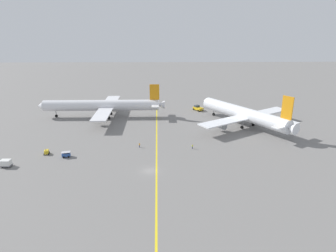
# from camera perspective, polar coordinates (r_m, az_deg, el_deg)

# --- Properties ---
(ground_plane) EXTENTS (600.00, 600.00, 0.00)m
(ground_plane) POSITION_cam_1_polar(r_m,az_deg,el_deg) (84.87, -3.59, -8.78)
(ground_plane) COLOR slate
(taxiway_stripe) EXTENTS (1.92, 120.00, 0.01)m
(taxiway_stripe) POSITION_cam_1_polar(r_m,az_deg,el_deg) (93.83, -2.25, -6.00)
(taxiway_stripe) COLOR yellow
(taxiway_stripe) RESTS_ON ground
(airliner_at_gate_left) EXTENTS (58.20, 45.22, 15.16)m
(airliner_at_gate_left) POSITION_cam_1_polar(r_m,az_deg,el_deg) (137.95, -12.67, 3.92)
(airliner_at_gate_left) COLOR silver
(airliner_at_gate_left) RESTS_ON ground
(airliner_being_pushed) EXTENTS (43.42, 44.62, 16.32)m
(airliner_being_pushed) POSITION_cam_1_polar(r_m,az_deg,el_deg) (126.08, 14.56, 2.29)
(airliner_being_pushed) COLOR white
(airliner_being_pushed) RESTS_ON ground
(pushback_tug) EXTENTS (5.81, 7.83, 2.80)m
(pushback_tug) POSITION_cam_1_polar(r_m,az_deg,el_deg) (147.80, 5.88, 3.52)
(pushback_tug) COLOR gold
(pushback_tug) RESTS_ON ground
(gse_container_dolly_flat) EXTENTS (3.26, 2.29, 2.15)m
(gse_container_dolly_flat) POSITION_cam_1_polar(r_m,az_deg,el_deg) (99.16, -29.16, -6.34)
(gse_container_dolly_flat) COLOR slate
(gse_container_dolly_flat) RESTS_ON ground
(gse_baggage_cart_near_cluster) EXTENTS (3.02, 2.18, 1.71)m
(gse_baggage_cart_near_cluster) POSITION_cam_1_polar(r_m,az_deg,el_deg) (98.67, -19.31, -5.28)
(gse_baggage_cart_near_cluster) COLOR #2D5199
(gse_baggage_cart_near_cluster) RESTS_ON ground
(gse_gpu_cart_small) EXTENTS (2.00, 2.38, 1.90)m
(gse_gpu_cart_small) POSITION_cam_1_polar(r_m,az_deg,el_deg) (103.18, -22.67, -4.69)
(gse_gpu_cart_small) COLOR gold
(gse_gpu_cart_small) RESTS_ON ground
(ground_crew_marshaller_foreground) EXTENTS (0.45, 0.38, 1.56)m
(ground_crew_marshaller_foreground) POSITION_cam_1_polar(r_m,az_deg,el_deg) (99.87, 4.79, -4.00)
(ground_crew_marshaller_foreground) COLOR #2D3351
(ground_crew_marshaller_foreground) RESTS_ON ground
(ground_crew_ramp_agent_by_cones) EXTENTS (0.42, 0.42, 1.63)m
(ground_crew_ramp_agent_by_cones) POSITION_cam_1_polar(r_m,az_deg,el_deg) (101.10, -5.61, -3.72)
(ground_crew_ramp_agent_by_cones) COLOR #2D3351
(ground_crew_ramp_agent_by_cones) RESTS_ON ground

